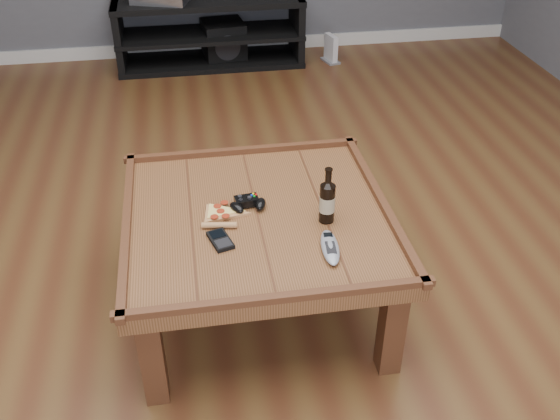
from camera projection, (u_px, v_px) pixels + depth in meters
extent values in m
plane|color=#4D2816|center=(260.00, 303.00, 2.61)|extent=(6.00, 6.00, 0.00)
cube|color=silver|center=(209.00, 47.00, 5.02)|extent=(5.00, 0.02, 0.10)
cube|color=#503016|center=(258.00, 221.00, 2.38)|extent=(1.00, 1.00, 0.06)
cube|color=#412511|center=(152.00, 358.00, 2.10)|extent=(0.08, 0.08, 0.39)
cube|color=#412511|center=(392.00, 329.00, 2.22)|extent=(0.08, 0.08, 0.39)
cube|color=#412511|center=(153.00, 217.00, 2.79)|extent=(0.08, 0.08, 0.39)
cube|color=#412511|center=(336.00, 200.00, 2.90)|extent=(0.08, 0.08, 0.39)
cube|color=#412511|center=(243.00, 150.00, 2.75)|extent=(1.03, 0.03, 0.03)
cube|color=#412511|center=(278.00, 298.00, 1.96)|extent=(1.03, 0.03, 0.03)
cube|color=#412511|center=(381.00, 200.00, 2.42)|extent=(0.03, 1.03, 0.03)
cube|color=#412511|center=(127.00, 224.00, 2.29)|extent=(0.03, 1.03, 0.03)
cube|color=black|center=(208.00, 1.00, 4.58)|extent=(1.40, 0.45, 0.04)
cube|color=black|center=(210.00, 34.00, 4.72)|extent=(1.40, 0.45, 0.03)
cube|color=black|center=(212.00, 61.00, 4.84)|extent=(1.40, 0.45, 0.04)
cube|color=black|center=(119.00, 37.00, 4.62)|extent=(0.05, 0.44, 0.50)
cube|color=black|center=(297.00, 27.00, 4.80)|extent=(0.05, 0.44, 0.50)
cylinder|color=black|center=(327.00, 203.00, 2.28)|extent=(0.06, 0.06, 0.15)
cone|color=black|center=(328.00, 183.00, 2.23)|extent=(0.06, 0.06, 0.03)
cylinder|color=black|center=(328.00, 176.00, 2.22)|extent=(0.02, 0.02, 0.05)
cylinder|color=black|center=(329.00, 169.00, 2.20)|extent=(0.03, 0.03, 0.01)
cylinder|color=tan|center=(327.00, 203.00, 2.28)|extent=(0.06, 0.06, 0.06)
cube|color=black|center=(247.00, 201.00, 2.40)|extent=(0.10, 0.07, 0.03)
ellipsoid|color=black|center=(237.00, 208.00, 2.36)|extent=(0.07, 0.09, 0.04)
ellipsoid|color=black|center=(260.00, 204.00, 2.39)|extent=(0.06, 0.08, 0.04)
cylinder|color=black|center=(240.00, 197.00, 2.39)|extent=(0.02, 0.02, 0.01)
cylinder|color=black|center=(250.00, 198.00, 2.38)|extent=(0.02, 0.02, 0.01)
cylinder|color=yellow|center=(253.00, 194.00, 2.41)|extent=(0.01, 0.01, 0.01)
cylinder|color=red|center=(256.00, 195.00, 2.40)|extent=(0.01, 0.01, 0.01)
cylinder|color=#0C33CC|center=(252.00, 195.00, 2.40)|extent=(0.01, 0.01, 0.01)
cylinder|color=#0C9919|center=(254.00, 196.00, 2.39)|extent=(0.01, 0.01, 0.01)
cylinder|color=tan|center=(219.00, 225.00, 2.28)|extent=(0.13, 0.04, 0.02)
cylinder|color=maroon|center=(214.00, 217.00, 2.32)|extent=(0.03, 0.03, 0.00)
cylinder|color=maroon|center=(226.00, 216.00, 2.32)|extent=(0.03, 0.03, 0.00)
cylinder|color=maroon|center=(221.00, 211.00, 2.35)|extent=(0.03, 0.03, 0.00)
cylinder|color=maroon|center=(217.00, 206.00, 2.38)|extent=(0.03, 0.03, 0.00)
cylinder|color=maroon|center=(224.00, 203.00, 2.40)|extent=(0.03, 0.03, 0.00)
cube|color=black|center=(220.00, 240.00, 2.21)|extent=(0.10, 0.13, 0.01)
cube|color=black|center=(217.00, 234.00, 2.23)|extent=(0.06, 0.06, 0.00)
cube|color=black|center=(223.00, 243.00, 2.19)|extent=(0.06, 0.06, 0.00)
ellipsoid|color=gray|center=(330.00, 247.00, 2.17)|extent=(0.08, 0.21, 0.03)
cube|color=black|center=(328.00, 235.00, 2.21)|extent=(0.03, 0.03, 0.00)
cube|color=black|center=(331.00, 247.00, 2.15)|extent=(0.04, 0.07, 0.00)
cube|color=black|center=(224.00, 41.00, 4.82)|extent=(0.34, 0.34, 0.31)
cylinder|color=black|center=(228.00, 48.00, 4.70)|extent=(0.19, 0.03, 0.19)
cube|color=slate|center=(330.00, 61.00, 4.88)|extent=(0.13, 0.19, 0.01)
cube|color=silver|center=(331.00, 48.00, 4.82)|extent=(0.08, 0.16, 0.20)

